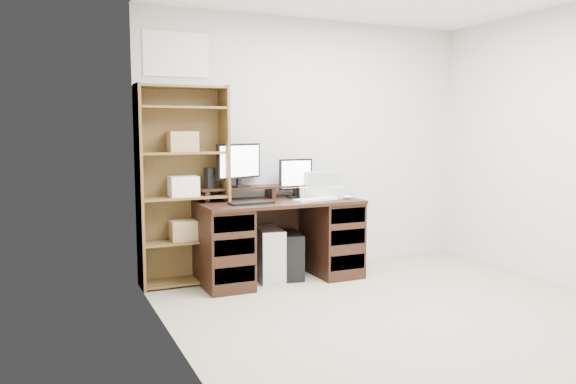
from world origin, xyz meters
TOP-DOWN VIEW (x-y plane):
  - room at (-0.00, 0.00)m, footprint 3.54×4.04m
  - desk at (-0.50, 1.64)m, footprint 1.50×0.70m
  - riser_shelf at (-0.50, 1.85)m, footprint 1.40×0.22m
  - monitor_wide at (-0.82, 1.85)m, footprint 0.48×0.22m
  - monitor_small at (-0.26, 1.78)m, footprint 0.34×0.13m
  - speaker at (-1.11, 1.84)m, footprint 0.09×0.09m
  - keyboard_black at (-0.82, 1.49)m, footprint 0.41×0.16m
  - keyboard_white at (-0.19, 1.49)m, footprint 0.45×0.22m
  - mouse at (0.14, 1.48)m, footprint 0.09×0.07m
  - printer at (-0.02, 1.71)m, footprint 0.52×0.46m
  - basket at (-0.02, 1.71)m, footprint 0.34×0.25m
  - tower_silver at (-0.59, 1.68)m, footprint 0.29×0.52m
  - tower_black at (-0.38, 1.66)m, footprint 0.26×0.46m
  - bookshelf at (-1.35, 1.86)m, footprint 0.80×0.30m

SIDE VIEW (x-z plane):
  - tower_black at x=-0.38m, z-range 0.00..0.43m
  - tower_silver at x=-0.59m, z-range 0.00..0.49m
  - desk at x=-0.50m, z-range 0.01..0.76m
  - keyboard_white at x=-0.19m, z-range 0.75..0.77m
  - keyboard_black at x=-0.82m, z-range 0.75..0.77m
  - mouse at x=0.14m, z-range 0.75..0.79m
  - printer at x=-0.02m, z-range 0.75..0.86m
  - riser_shelf at x=-0.50m, z-range 0.78..0.90m
  - bookshelf at x=-1.35m, z-range 0.02..1.82m
  - basket at x=-0.02m, z-range 0.86..1.00m
  - monitor_small at x=-0.26m, z-range 0.77..1.14m
  - speaker at x=-1.11m, z-range 0.87..1.06m
  - monitor_wide at x=-0.82m, z-range 0.89..1.30m
  - room at x=0.00m, z-range -0.02..2.52m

